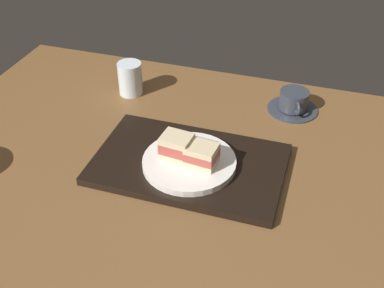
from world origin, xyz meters
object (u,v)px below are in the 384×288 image
at_px(sandwich_near, 177,146).
at_px(sandwich_far, 202,154).
at_px(sandwich_plate, 189,162).
at_px(coffee_cup, 294,102).
at_px(drinking_glass, 130,78).

distance_m(sandwich_near, sandwich_far, 0.06).
xyz_separation_m(sandwich_plate, coffee_cup, (0.20, 0.34, -0.00)).
relative_size(sandwich_far, coffee_cup, 0.53).
bearing_deg(sandwich_far, sandwich_plate, 174.53).
height_order(sandwich_near, coffee_cup, sandwich_near).
bearing_deg(drinking_glass, sandwich_near, -49.72).
xyz_separation_m(sandwich_plate, sandwich_near, (-0.03, 0.00, 0.04)).
bearing_deg(sandwich_near, drinking_glass, 130.28).
xyz_separation_m(sandwich_near, drinking_glass, (-0.24, 0.29, -0.02)).
height_order(sandwich_far, drinking_glass, drinking_glass).
relative_size(sandwich_near, sandwich_far, 1.00).
bearing_deg(drinking_glass, sandwich_far, -43.76).
bearing_deg(sandwich_near, sandwich_far, -5.47).
bearing_deg(sandwich_near, sandwich_plate, -5.47).
relative_size(sandwich_plate, sandwich_near, 2.91).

